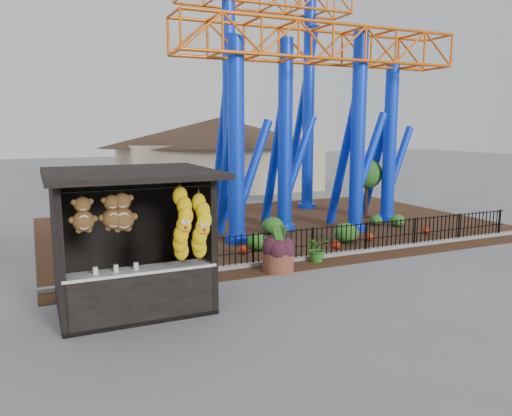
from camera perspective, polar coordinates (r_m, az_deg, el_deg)
name	(u,v)px	position (r m, az deg, el deg)	size (l,w,h in m)	color
ground	(274,303)	(11.75, 2.10, -10.83)	(120.00, 120.00, 0.00)	slate
mulch_bed	(275,226)	(20.38, 2.21, -2.12)	(18.00, 12.00, 0.02)	#331E11
curb	(345,253)	(16.16, 10.16, -5.12)	(18.00, 0.18, 0.12)	gray
prize_booth	(134,243)	(11.24, -13.74, -3.91)	(3.50, 3.40, 3.12)	black
picket_fence	(369,237)	(16.58, 12.78, -3.28)	(12.20, 0.06, 1.00)	black
roller_coaster	(299,66)	(20.84, 4.90, 15.88)	(11.00, 6.37, 10.82)	#0D36EC
terracotta_planter	(278,261)	(14.16, 2.57, -6.12)	(0.88, 0.88, 0.56)	brown
planter_foliage	(278,241)	(14.02, 2.58, -3.75)	(0.70, 0.70, 0.64)	#321420
potted_plant	(317,248)	(15.19, 7.02, -4.58)	(0.75, 0.65, 0.84)	#205017
landscaping	(322,230)	(18.39, 7.52, -2.49)	(7.92, 3.42, 0.69)	#29601C
pavilion	(219,142)	(31.83, -4.21, 7.52)	(15.00, 15.00, 4.80)	#BFAD8C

